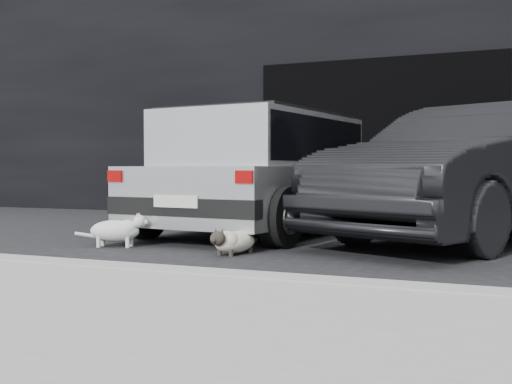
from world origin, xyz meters
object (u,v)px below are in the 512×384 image
at_px(silver_hatchback, 267,168).
at_px(cat_siamese, 232,242).
at_px(second_car, 482,172).
at_px(cat_white, 118,230).

relative_size(silver_hatchback, cat_siamese, 5.50).
bearing_deg(second_car, silver_hatchback, -156.08).
relative_size(second_car, cat_white, 6.44).
height_order(silver_hatchback, cat_siamese, silver_hatchback).
xyz_separation_m(silver_hatchback, cat_white, (-0.84, -2.01, -0.64)).
height_order(second_car, cat_siamese, second_car).
xyz_separation_m(cat_siamese, cat_white, (-1.34, 0.10, 0.05)).
bearing_deg(silver_hatchback, cat_white, -106.29).
bearing_deg(cat_white, second_car, 103.25).
xyz_separation_m(second_car, cat_white, (-3.39, -2.03, -0.60)).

